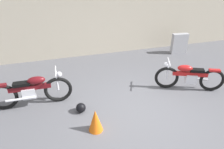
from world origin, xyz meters
TOP-DOWN VIEW (x-y plane):
  - ground_plane at (0.00, 0.00)m, footprint 40.00×40.00m
  - building_wall at (0.00, 4.11)m, footprint 18.00×0.30m
  - stone_marker at (3.02, 3.15)m, footprint 0.66×0.27m
  - helmet at (-1.44, 0.47)m, footprint 0.25×0.25m
  - traffic_cone at (-1.21, -0.26)m, footprint 0.32×0.32m
  - motorcycle_red at (1.76, 0.65)m, footprint 1.86×0.94m
  - motorcycle_maroon at (-2.59, 1.10)m, footprint 2.09×0.58m

SIDE VIEW (x-z plane):
  - ground_plane at x=0.00m, z-range 0.00..0.00m
  - helmet at x=-1.44m, z-range 0.00..0.25m
  - traffic_cone at x=-1.21m, z-range 0.00..0.55m
  - stone_marker at x=3.02m, z-range 0.00..0.83m
  - motorcycle_red at x=1.76m, z-range -0.02..0.87m
  - motorcycle_maroon at x=-2.59m, z-range -0.02..0.92m
  - building_wall at x=0.00m, z-range 0.00..2.72m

